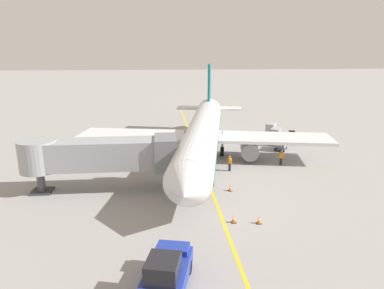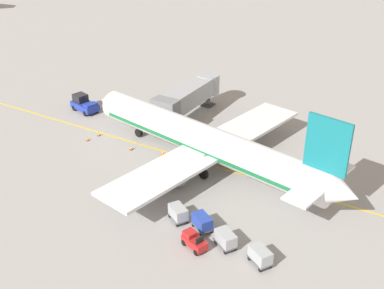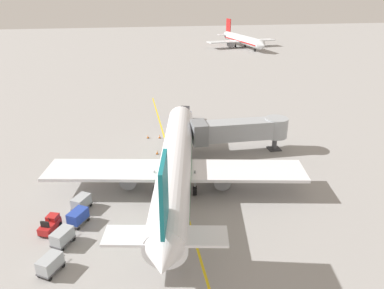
{
  "view_description": "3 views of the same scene",
  "coord_description": "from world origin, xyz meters",
  "px_view_note": "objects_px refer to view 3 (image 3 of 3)",
  "views": [
    {
      "loc": [
        4.59,
        39.98,
        12.6
      ],
      "look_at": [
        1.29,
        4.77,
        2.97
      ],
      "focal_mm": 32.35,
      "sensor_mm": 36.0,
      "label": 1
    },
    {
      "loc": [
        -43.43,
        -23.12,
        28.73
      ],
      "look_at": [
        -2.04,
        1.52,
        3.34
      ],
      "focal_mm": 45.09,
      "sensor_mm": 36.0,
      "label": 2
    },
    {
      "loc": [
        -5.33,
        -37.52,
        22.13
      ],
      "look_at": [
        2.3,
        4.52,
        3.78
      ],
      "focal_mm": 34.15,
      "sensor_mm": 36.0,
      "label": 3
    }
  ],
  "objects_px": {
    "parked_airliner": "(175,163)",
    "distant_taxiing_airliner": "(242,40)",
    "jet_bridge": "(240,130)",
    "baggage_cart_front": "(81,202)",
    "baggage_cart_third_in_train": "(62,236)",
    "safety_cone_nose_right": "(160,136)",
    "baggage_cart_tail_end": "(50,263)",
    "safety_cone_wing_tip": "(157,152)",
    "baggage_tug_lead": "(50,225)",
    "safety_cone_nose_left": "(148,136)",
    "ground_crew_loader": "(104,174)",
    "ground_crew_wing_walker": "(153,166)",
    "baggage_cart_second_in_train": "(78,216)",
    "pushback_tractor": "(185,116)"
  },
  "relations": [
    {
      "from": "parked_airliner",
      "to": "distant_taxiing_airliner",
      "type": "bearing_deg",
      "value": 68.58
    },
    {
      "from": "jet_bridge",
      "to": "baggage_cart_front",
      "type": "height_order",
      "value": "jet_bridge"
    },
    {
      "from": "parked_airliner",
      "to": "baggage_cart_third_in_train",
      "type": "bearing_deg",
      "value": -143.44
    },
    {
      "from": "jet_bridge",
      "to": "safety_cone_nose_right",
      "type": "relative_size",
      "value": 23.9
    },
    {
      "from": "parked_airliner",
      "to": "baggage_cart_third_in_train",
      "type": "relative_size",
      "value": 13.11
    },
    {
      "from": "parked_airliner",
      "to": "distant_taxiing_airliner",
      "type": "xyz_separation_m",
      "value": [
        41.93,
        106.87,
        -0.16
      ]
    },
    {
      "from": "baggage_cart_tail_end",
      "to": "distant_taxiing_airliner",
      "type": "height_order",
      "value": "distant_taxiing_airliner"
    },
    {
      "from": "parked_airliner",
      "to": "jet_bridge",
      "type": "height_order",
      "value": "parked_airliner"
    },
    {
      "from": "parked_airliner",
      "to": "safety_cone_wing_tip",
      "type": "xyz_separation_m",
      "value": [
        -1.35,
        9.88,
        -2.9
      ]
    },
    {
      "from": "baggage_tug_lead",
      "to": "safety_cone_nose_left",
      "type": "distance_m",
      "value": 25.23
    },
    {
      "from": "ground_crew_loader",
      "to": "safety_cone_nose_right",
      "type": "distance_m",
      "value": 15.33
    },
    {
      "from": "baggage_cart_tail_end",
      "to": "safety_cone_wing_tip",
      "type": "height_order",
      "value": "baggage_cart_tail_end"
    },
    {
      "from": "jet_bridge",
      "to": "distant_taxiing_airliner",
      "type": "bearing_deg",
      "value": 72.28
    },
    {
      "from": "ground_crew_wing_walker",
      "to": "distant_taxiing_airliner",
      "type": "bearing_deg",
      "value": 66.61
    },
    {
      "from": "safety_cone_nose_left",
      "to": "ground_crew_loader",
      "type": "bearing_deg",
      "value": -115.53
    },
    {
      "from": "jet_bridge",
      "to": "safety_cone_nose_right",
      "type": "distance_m",
      "value": 13.57
    },
    {
      "from": "baggage_cart_front",
      "to": "baggage_cart_second_in_train",
      "type": "distance_m",
      "value": 2.75
    },
    {
      "from": "baggage_cart_front",
      "to": "ground_crew_loader",
      "type": "height_order",
      "value": "ground_crew_loader"
    },
    {
      "from": "jet_bridge",
      "to": "baggage_cart_second_in_train",
      "type": "relative_size",
      "value": 4.97
    },
    {
      "from": "baggage_cart_second_in_train",
      "to": "baggage_cart_third_in_train",
      "type": "height_order",
      "value": "same"
    },
    {
      "from": "jet_bridge",
      "to": "baggage_cart_second_in_train",
      "type": "xyz_separation_m",
      "value": [
        -21.28,
        -14.24,
        -2.51
      ]
    },
    {
      "from": "ground_crew_wing_walker",
      "to": "safety_cone_wing_tip",
      "type": "height_order",
      "value": "ground_crew_wing_walker"
    },
    {
      "from": "baggage_cart_front",
      "to": "ground_crew_wing_walker",
      "type": "xyz_separation_m",
      "value": [
        8.29,
        7.36,
        0.0
      ]
    },
    {
      "from": "jet_bridge",
      "to": "baggage_cart_second_in_train",
      "type": "bearing_deg",
      "value": -146.2
    },
    {
      "from": "jet_bridge",
      "to": "baggage_cart_tail_end",
      "type": "relative_size",
      "value": 4.97
    },
    {
      "from": "baggage_cart_front",
      "to": "baggage_cart_third_in_train",
      "type": "bearing_deg",
      "value": -101.35
    },
    {
      "from": "jet_bridge",
      "to": "ground_crew_loader",
      "type": "height_order",
      "value": "jet_bridge"
    },
    {
      "from": "jet_bridge",
      "to": "safety_cone_nose_left",
      "type": "distance_m",
      "value": 15.27
    },
    {
      "from": "baggage_tug_lead",
      "to": "baggage_cart_front",
      "type": "relative_size",
      "value": 0.97
    },
    {
      "from": "baggage_cart_second_in_train",
      "to": "safety_cone_wing_tip",
      "type": "bearing_deg",
      "value": 58.89
    },
    {
      "from": "parked_airliner",
      "to": "ground_crew_loader",
      "type": "height_order",
      "value": "parked_airliner"
    },
    {
      "from": "baggage_cart_second_in_train",
      "to": "safety_cone_wing_tip",
      "type": "height_order",
      "value": "baggage_cart_second_in_train"
    },
    {
      "from": "baggage_cart_front",
      "to": "pushback_tractor",
      "type": "bearing_deg",
      "value": 59.25
    },
    {
      "from": "parked_airliner",
      "to": "baggage_cart_second_in_train",
      "type": "relative_size",
      "value": 13.11
    },
    {
      "from": "safety_cone_nose_right",
      "to": "safety_cone_wing_tip",
      "type": "xyz_separation_m",
      "value": [
        -0.95,
        -6.07,
        0.0
      ]
    },
    {
      "from": "ground_crew_loader",
      "to": "distant_taxiing_airliner",
      "type": "distance_m",
      "value": 115.51
    },
    {
      "from": "parked_airliner",
      "to": "jet_bridge",
      "type": "distance_m",
      "value": 13.53
    },
    {
      "from": "baggage_cart_second_in_train",
      "to": "baggage_cart_tail_end",
      "type": "xyz_separation_m",
      "value": [
        -1.58,
        -6.67,
        0.0
      ]
    },
    {
      "from": "ground_crew_loader",
      "to": "jet_bridge",
      "type": "bearing_deg",
      "value": 16.08
    },
    {
      "from": "baggage_cart_tail_end",
      "to": "baggage_tug_lead",
      "type": "bearing_deg",
      "value": 99.72
    },
    {
      "from": "baggage_cart_tail_end",
      "to": "distant_taxiing_airliner",
      "type": "bearing_deg",
      "value": 65.53
    },
    {
      "from": "jet_bridge",
      "to": "ground_crew_wing_walker",
      "type": "bearing_deg",
      "value": -162.23
    },
    {
      "from": "distant_taxiing_airliner",
      "to": "ground_crew_wing_walker",
      "type": "bearing_deg",
      "value": -113.39
    },
    {
      "from": "parked_airliner",
      "to": "safety_cone_nose_left",
      "type": "bearing_deg",
      "value": 97.87
    },
    {
      "from": "pushback_tractor",
      "to": "ground_crew_wing_walker",
      "type": "bearing_deg",
      "value": -111.09
    },
    {
      "from": "pushback_tractor",
      "to": "safety_cone_nose_left",
      "type": "bearing_deg",
      "value": -136.08
    },
    {
      "from": "baggage_cart_front",
      "to": "ground_crew_loader",
      "type": "distance_m",
      "value": 6.35
    },
    {
      "from": "baggage_cart_third_in_train",
      "to": "distant_taxiing_airliner",
      "type": "height_order",
      "value": "distant_taxiing_airliner"
    },
    {
      "from": "baggage_cart_tail_end",
      "to": "ground_crew_wing_walker",
      "type": "relative_size",
      "value": 1.68
    },
    {
      "from": "jet_bridge",
      "to": "safety_cone_wing_tip",
      "type": "relative_size",
      "value": 23.9
    }
  ]
}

